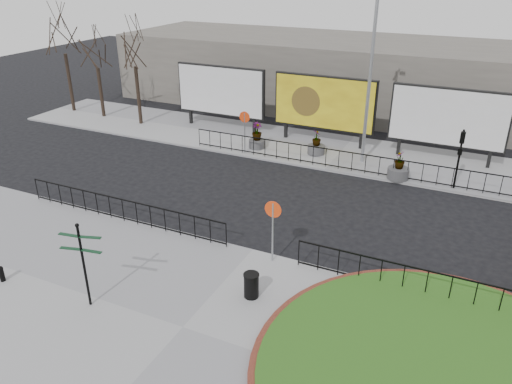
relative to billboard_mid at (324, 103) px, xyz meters
The scene contains 25 objects.
ground 13.31m from the billboard_mid, 83.40° to the right, with size 90.00×90.00×0.00m, color black.
pavement_near 18.21m from the billboard_mid, 85.23° to the right, with size 30.00×10.00×0.12m, color gray.
pavement_far 3.10m from the billboard_mid, 32.94° to the right, with size 44.00×6.00×0.12m, color gray.
brick_edge 19.36m from the billboard_mid, 62.06° to the right, with size 10.40×10.40×0.18m, color brown.
grass_lawn 19.36m from the billboard_mid, 62.06° to the right, with size 10.00×10.00×0.22m, color #215416.
railing_near_left 14.15m from the billboard_mid, 108.73° to the right, with size 10.00×0.10×1.10m, color black, non-canonical shape.
railing_near_right 15.62m from the billboard_mid, 58.92° to the right, with size 9.00×0.10×1.10m, color black, non-canonical shape.
railing_far 4.84m from the billboard_mid, 55.75° to the right, with size 18.00×0.10×1.10m, color black, non-canonical shape.
speed_sign_far 5.04m from the billboard_mid, 134.46° to the right, with size 0.64×0.07×2.47m.
speed_sign_near 13.62m from the billboard_mid, 79.41° to the right, with size 0.64×0.07×2.47m.
billboard_left 7.00m from the billboard_mid, behind, with size 6.20×0.31×4.10m.
billboard_mid is the anchor object (origin of this frame).
billboard_right 7.00m from the billboard_mid, ahead, with size 6.20×0.31×4.10m.
lamp_post 4.23m from the billboard_mid, 33.25° to the right, with size 0.74×0.18×9.23m.
signal_pole_a 8.80m from the billboard_mid, 24.42° to the right, with size 0.22×0.26×3.00m.
tree_left 12.63m from the billboard_mid, behind, with size 2.00×2.00×7.00m, color #2D2119, non-canonical shape.
tree_mid 16.05m from the billboard_mid, behind, with size 2.00×2.00×6.20m, color #2D2119, non-canonical shape.
tree_far 19.07m from the billboard_mid, behind, with size 2.00×2.00×7.50m, color #2D2119, non-canonical shape.
building_backdrop 9.15m from the billboard_mid, 80.57° to the left, with size 40.00×10.00×5.00m, color #68615B.
fingerpost_sign 18.41m from the billboard_mid, 95.77° to the right, with size 1.41×0.52×3.02m.
bollard 19.53m from the billboard_mid, 106.62° to the right, with size 0.19×0.19×0.59m.
litter_bin 16.05m from the billboard_mid, 80.09° to the right, with size 0.53×0.53×0.88m.
planter_a 4.50m from the billboard_mid, 142.23° to the right, with size 0.96×0.96×1.55m.
planter_b 2.82m from the billboard_mid, 81.35° to the right, with size 0.99×0.99×1.41m.
planter_c 6.67m from the billboard_mid, 34.13° to the right, with size 1.09×1.09×1.49m.
Camera 1 is at (7.19, -14.99, 10.41)m, focal length 35.00 mm.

